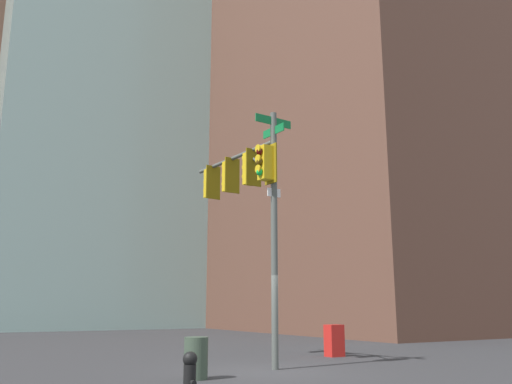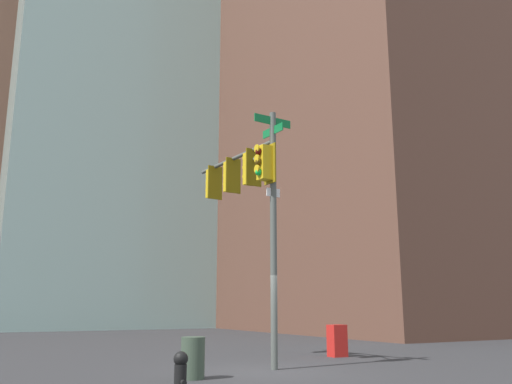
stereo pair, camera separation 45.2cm
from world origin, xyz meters
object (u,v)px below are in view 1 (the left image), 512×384
object	(u,v)px
fire_hydrant	(190,375)
litter_bin	(196,358)
signal_pole_assembly	(246,185)
newspaper_box	(334,341)

from	to	relation	value
fire_hydrant	litter_bin	bearing A→B (deg)	154.17
fire_hydrant	signal_pole_assembly	bearing A→B (deg)	142.01
litter_bin	newspaper_box	distance (m)	7.09
fire_hydrant	newspaper_box	size ratio (longest dim) A/B	0.83
litter_bin	fire_hydrant	bearing A→B (deg)	-25.83
fire_hydrant	newspaper_box	distance (m)	9.73
litter_bin	signal_pole_assembly	bearing A→B (deg)	130.32
litter_bin	newspaper_box	xyz separation A→B (m)	(-2.99, 6.43, 0.05)
fire_hydrant	newspaper_box	world-z (taller)	newspaper_box
signal_pole_assembly	fire_hydrant	world-z (taller)	signal_pole_assembly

